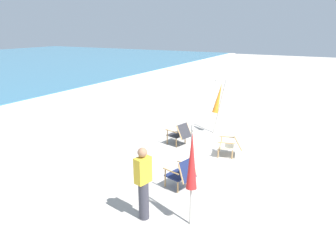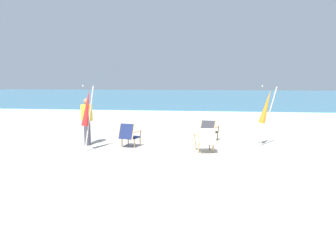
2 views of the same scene
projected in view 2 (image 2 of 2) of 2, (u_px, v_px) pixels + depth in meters
The scene contains 9 objects.
ground_plane at pixel (188, 150), 10.58m from camera, with size 80.00×80.00×0.00m, color #B2AAA0.
sea at pixel (204, 96), 42.13m from camera, with size 80.00×40.00×0.10m, color teal.
surf_band at pixel (199, 112), 22.21m from camera, with size 80.00×1.10×0.06m, color white.
beach_chair_front_left at pixel (129, 135), 11.00m from camera, with size 0.72×0.80×0.82m.
beach_chair_front_right at pixel (209, 130), 12.04m from camera, with size 0.75×0.87×0.79m.
beach_chair_mid_center at pixel (206, 139), 10.21m from camera, with size 0.75×0.88×0.78m.
umbrella_furled_red at pixel (87, 108), 10.26m from camera, with size 0.45×0.37×2.11m.
umbrella_furled_orange at pixel (266, 107), 10.99m from camera, with size 0.58×0.44×2.07m.
person_near_chairs at pixel (87, 121), 11.29m from camera, with size 0.38×0.27×1.63m.
Camera 2 is at (0.67, -10.36, 2.31)m, focal length 35.00 mm.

